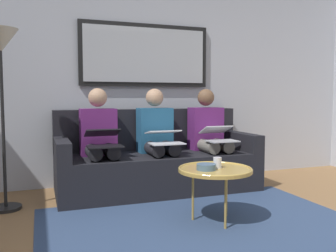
% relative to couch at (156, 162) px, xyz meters
% --- Properties ---
extents(wall_rear, '(6.00, 0.12, 2.60)m').
position_rel_couch_xyz_m(wall_rear, '(0.00, -0.48, 0.99)').
color(wall_rear, '#B7BCC6').
rests_on(wall_rear, ground_plane).
extents(area_rug, '(2.60, 1.80, 0.01)m').
position_rel_couch_xyz_m(area_rug, '(0.00, 1.27, -0.31)').
color(area_rug, '#33476B').
rests_on(area_rug, ground_plane).
extents(couch, '(2.20, 0.90, 0.90)m').
position_rel_couch_xyz_m(couch, '(0.00, 0.00, 0.00)').
color(couch, black).
rests_on(couch, ground_plane).
extents(framed_mirror, '(1.60, 0.05, 0.75)m').
position_rel_couch_xyz_m(framed_mirror, '(0.00, -0.39, 1.24)').
color(framed_mirror, black).
extents(coffee_table, '(0.61, 0.61, 0.46)m').
position_rel_couch_xyz_m(coffee_table, '(-0.13, 1.22, 0.13)').
color(coffee_table, tan).
rests_on(coffee_table, ground_plane).
extents(cup, '(0.07, 0.07, 0.09)m').
position_rel_couch_xyz_m(cup, '(-0.16, 1.20, 0.18)').
color(cup, silver).
rests_on(cup, coffee_table).
extents(bowl, '(0.16, 0.16, 0.05)m').
position_rel_couch_xyz_m(bowl, '(-0.04, 1.24, 0.16)').
color(bowl, slate).
rests_on(bowl, coffee_table).
extents(person_left, '(0.38, 0.58, 1.14)m').
position_rel_couch_xyz_m(person_left, '(-0.64, 0.07, 0.30)').
color(person_left, '#66236B').
rests_on(person_left, couch).
extents(laptop_silver, '(0.33, 0.38, 0.17)m').
position_rel_couch_xyz_m(laptop_silver, '(-0.64, 0.30, 0.32)').
color(laptop_silver, silver).
extents(person_middle, '(0.38, 0.58, 1.14)m').
position_rel_couch_xyz_m(person_middle, '(0.00, 0.07, 0.30)').
color(person_middle, '#235B84').
rests_on(person_middle, couch).
extents(laptop_white, '(0.35, 0.33, 0.14)m').
position_rel_couch_xyz_m(laptop_white, '(0.00, 0.32, 0.32)').
color(laptop_white, white).
extents(person_right, '(0.38, 0.58, 1.14)m').
position_rel_couch_xyz_m(person_right, '(0.64, 0.07, 0.30)').
color(person_right, '#66236B').
rests_on(person_right, couch).
extents(laptop_black, '(0.34, 0.40, 0.17)m').
position_rel_couch_xyz_m(laptop_black, '(0.64, 0.30, 0.32)').
color(laptop_black, black).
extents(standing_lamp, '(0.32, 0.32, 1.66)m').
position_rel_couch_xyz_m(standing_lamp, '(1.55, 0.27, 1.06)').
color(standing_lamp, black).
rests_on(standing_lamp, ground_plane).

